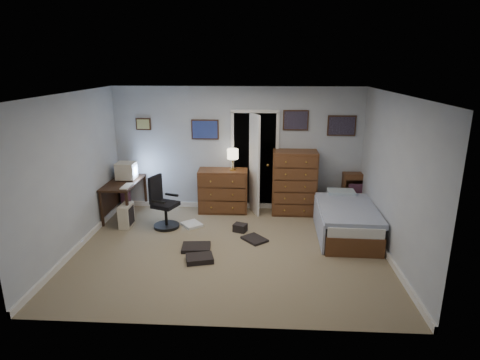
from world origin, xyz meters
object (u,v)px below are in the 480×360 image
object	(u,v)px
tall_dresser	(294,183)
computer_desk	(120,189)
low_dresser	(223,191)
bed	(345,219)
office_chair	(163,208)

from	to	relation	value
tall_dresser	computer_desk	bearing A→B (deg)	-173.93
low_dresser	bed	xyz separation A→B (m)	(2.27, -1.05, -0.16)
computer_desk	bed	world-z (taller)	computer_desk
computer_desk	tall_dresser	bearing A→B (deg)	5.87
computer_desk	low_dresser	distance (m)	2.04
office_chair	bed	world-z (taller)	office_chair
tall_dresser	bed	xyz separation A→B (m)	(0.84, -1.02, -0.36)
computer_desk	low_dresser	bearing A→B (deg)	10.50
bed	office_chair	bearing A→B (deg)	179.14
low_dresser	bed	bearing A→B (deg)	-26.57
computer_desk	tall_dresser	size ratio (longest dim) A/B	0.96
office_chair	tall_dresser	distance (m)	2.62
office_chair	tall_dresser	bearing A→B (deg)	40.26
office_chair	computer_desk	bearing A→B (deg)	171.68
tall_dresser	office_chair	bearing A→B (deg)	-159.80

